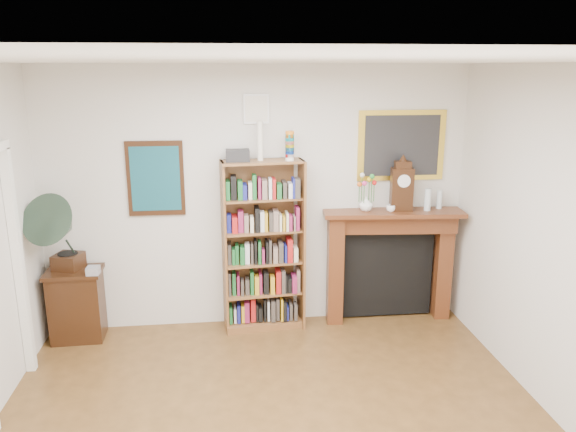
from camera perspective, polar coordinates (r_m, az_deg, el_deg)
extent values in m
cube|color=white|center=(3.35, -0.61, 15.49)|extent=(4.50, 5.00, 0.01)
cube|color=silver|center=(6.00, -3.12, 1.74)|extent=(4.50, 0.01, 2.80)
cube|color=white|center=(5.60, -25.69, -4.46)|extent=(0.08, 0.08, 2.10)
cube|color=black|center=(5.96, -13.30, 3.73)|extent=(0.58, 0.03, 0.78)
cube|color=#134C5B|center=(5.94, -13.32, 3.69)|extent=(0.50, 0.01, 0.67)
cube|color=white|center=(5.83, -3.24, 10.82)|extent=(0.26, 0.03, 0.30)
cube|color=silver|center=(5.82, -3.23, 10.80)|extent=(0.22, 0.01, 0.26)
cube|color=gold|center=(6.17, 11.45, 7.03)|extent=(0.95, 0.03, 0.75)
cube|color=#262628|center=(6.15, 11.50, 7.01)|extent=(0.82, 0.01, 0.65)
cube|color=brown|center=(5.95, -6.48, -3.23)|extent=(0.06, 0.30, 1.84)
cube|color=brown|center=(6.01, 1.39, -2.97)|extent=(0.06, 0.30, 1.84)
cube|color=brown|center=(5.75, -2.63, 5.53)|extent=(0.87, 0.38, 0.02)
cube|color=brown|center=(6.29, -2.44, -10.75)|extent=(0.87, 0.38, 0.08)
cube|color=brown|center=(6.10, -2.63, -2.70)|extent=(0.84, 0.10, 1.84)
cube|color=brown|center=(6.15, -2.47, -7.74)|extent=(0.82, 0.36, 0.02)
cube|color=brown|center=(6.02, -2.51, -4.68)|extent=(0.82, 0.36, 0.02)
cube|color=brown|center=(5.91, -2.55, -1.50)|extent=(0.82, 0.36, 0.02)
cube|color=brown|center=(5.82, -2.59, 1.78)|extent=(0.82, 0.36, 0.02)
cube|color=black|center=(6.29, -20.64, -8.41)|extent=(0.57, 0.42, 0.76)
cube|color=#512713|center=(6.20, 4.81, -5.43)|extent=(0.19, 0.24, 1.23)
cube|color=#512713|center=(6.55, 15.42, -4.82)|extent=(0.19, 0.24, 1.23)
cube|color=#512713|center=(6.20, 10.48, -0.68)|extent=(1.41, 0.34, 0.20)
cube|color=#512713|center=(6.12, 10.65, 0.32)|extent=(1.53, 0.48, 0.04)
cube|color=black|center=(6.45, 10.02, -5.74)|extent=(1.01, 0.09, 0.98)
cube|color=black|center=(6.19, -21.41, -4.31)|extent=(0.32, 0.32, 0.16)
cylinder|color=black|center=(6.17, -21.48, -3.57)|extent=(0.25, 0.25, 0.01)
cone|color=#304537|center=(5.93, -22.17, -0.82)|extent=(0.68, 0.76, 0.67)
cube|color=#B4B3BF|center=(5.96, -19.19, -5.25)|extent=(0.13, 0.13, 0.08)
cube|color=black|center=(6.09, 11.47, 2.65)|extent=(0.24, 0.15, 0.46)
cylinder|color=white|center=(6.01, 11.71, 3.50)|extent=(0.14, 0.02, 0.14)
cube|color=black|center=(6.04, 11.60, 5.09)|extent=(0.18, 0.12, 0.08)
imported|color=white|center=(6.06, 7.94, 1.23)|extent=(0.19, 0.19, 0.15)
imported|color=white|center=(6.07, 10.40, 0.78)|extent=(0.12, 0.12, 0.07)
cylinder|color=silver|center=(6.19, 14.00, 1.63)|extent=(0.07, 0.07, 0.24)
cylinder|color=silver|center=(6.31, 15.12, 1.64)|extent=(0.06, 0.06, 0.20)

